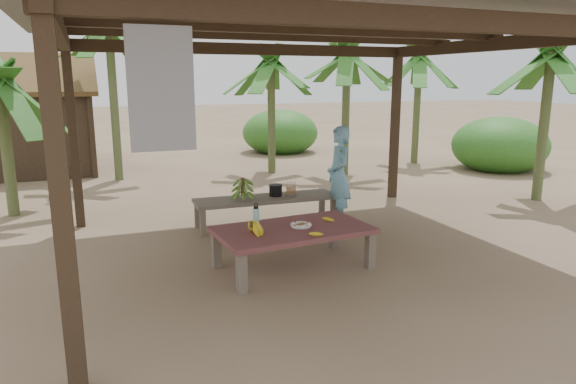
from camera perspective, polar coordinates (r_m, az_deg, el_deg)
name	(u,v)px	position (r m, az deg, el deg)	size (l,w,h in m)	color
ground	(306,250)	(6.88, 2.04, -6.41)	(80.00, 80.00, 0.00)	brown
pavilion	(307,32)	(6.52, 2.17, 17.32)	(6.60, 5.60, 2.95)	black
work_table	(293,233)	(6.11, 0.57, -4.58)	(1.88, 1.15, 0.50)	brown
bench	(266,201)	(7.89, -2.42, -0.97)	(2.22, 0.67, 0.45)	brown
ripe_banana_bunch	(251,227)	(5.83, -4.11, -3.95)	(0.27, 0.23, 0.16)	yellow
plate	(301,225)	(6.13, 1.45, -3.72)	(0.25, 0.25, 0.04)	white
loose_banana_front	(316,234)	(5.78, 3.14, -4.68)	(0.04, 0.18, 0.04)	yellow
loose_banana_side	(328,219)	(6.39, 4.49, -3.03)	(0.04, 0.16, 0.04)	yellow
water_flask	(256,217)	(6.13, -3.57, -2.73)	(0.08, 0.08, 0.29)	#44D5C1
green_banana_stalk	(243,188)	(7.74, -5.05, 0.45)	(0.30, 0.30, 0.34)	#598C2D
cooking_pot	(276,191)	(7.95, -1.39, 0.16)	(0.20, 0.20, 0.17)	black
skewer_rack	(291,188)	(7.93, 0.35, 0.40)	(0.18, 0.08, 0.24)	#A57F47
woman	(339,176)	(7.95, 5.66, 1.82)	(0.56, 0.37, 1.53)	#6BABCA
hut	(2,127)	(14.15, -29.21, 6.32)	(4.40, 3.43, 2.85)	black
banana_plant_ne	(347,65)	(12.11, 6.56, 13.89)	(1.80, 1.80, 3.04)	#596638
banana_plant_n	(271,72)	(12.30, -1.88, 13.23)	(1.80, 1.80, 2.88)	#596638
banana_plant_nw	(109,36)	(12.04, -19.26, 16.07)	(1.80, 1.80, 3.63)	#596638
banana_plant_e	(550,67)	(10.51, 27.11, 12.22)	(1.80, 1.80, 2.91)	#596638
banana_plant_w	(0,96)	(9.47, -29.33, 9.30)	(1.80, 1.80, 2.43)	#596638
banana_plant_far	(419,67)	(14.22, 14.35, 13.33)	(1.80, 1.80, 3.03)	#596638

